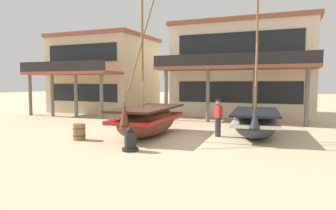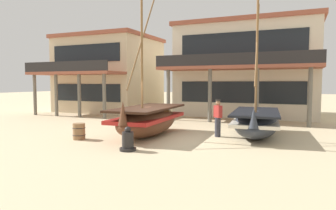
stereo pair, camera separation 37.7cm
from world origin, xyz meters
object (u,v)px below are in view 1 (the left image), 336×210
(fisherman_by_hull, at_px, (218,118))
(harbor_building_main, at_px, (244,70))
(capstan_winch, at_px, (130,141))
(harbor_building_annex, at_px, (106,74))
(fishing_boat_near_left, at_px, (255,122))
(fishing_boat_centre_large, at_px, (148,120))
(wooden_barrel, at_px, (79,132))

(fisherman_by_hull, bearing_deg, harbor_building_main, 91.82)
(capstan_winch, xyz_separation_m, harbor_building_annex, (-9.64, 13.00, 2.86))
(fishing_boat_near_left, bearing_deg, fishing_boat_centre_large, -158.52)
(wooden_barrel, bearing_deg, harbor_building_main, 69.78)
(capstan_winch, height_order, harbor_building_annex, harbor_building_annex)
(fishing_boat_centre_large, relative_size, wooden_barrel, 9.18)
(fishing_boat_centre_large, distance_m, harbor_building_main, 12.23)
(wooden_barrel, height_order, harbor_building_main, harbor_building_main)
(fishing_boat_centre_large, relative_size, harbor_building_main, 0.63)
(capstan_winch, xyz_separation_m, wooden_barrel, (-3.06, 1.03, 0.01))
(fishing_boat_centre_large, bearing_deg, capstan_winch, -76.16)
(fishing_boat_near_left, distance_m, fishing_boat_centre_large, 4.93)
(fishing_boat_near_left, height_order, wooden_barrel, fishing_boat_near_left)
(wooden_barrel, relative_size, harbor_building_annex, 0.08)
(fisherman_by_hull, distance_m, harbor_building_annex, 15.09)
(fishing_boat_centre_large, xyz_separation_m, wooden_barrel, (-2.32, -1.97, -0.40))
(fishing_boat_near_left, height_order, harbor_building_main, harbor_building_main)
(fishing_boat_centre_large, distance_m, fisherman_by_hull, 3.20)
(wooden_barrel, height_order, harbor_building_annex, harbor_building_annex)
(fisherman_by_hull, relative_size, harbor_building_annex, 0.18)
(harbor_building_main, bearing_deg, harbor_building_annex, -172.00)
(fishing_boat_centre_large, relative_size, harbor_building_annex, 0.70)
(fishing_boat_near_left, xyz_separation_m, capstan_winch, (-3.85, -4.81, -0.31))
(fishing_boat_centre_large, distance_m, wooden_barrel, 3.07)
(wooden_barrel, relative_size, harbor_building_main, 0.07)
(harbor_building_main, xyz_separation_m, harbor_building_annex, (-11.58, -1.63, -0.24))
(fishing_boat_near_left, xyz_separation_m, fishing_boat_centre_large, (-4.59, -1.81, 0.09))
(fishing_boat_near_left, distance_m, harbor_building_annex, 15.98)
(harbor_building_main, bearing_deg, fisherman_by_hull, -88.18)
(harbor_building_main, bearing_deg, fishing_boat_near_left, -79.01)
(fishing_boat_centre_large, bearing_deg, fisherman_by_hull, 19.04)
(fisherman_by_hull, bearing_deg, fishing_boat_near_left, 25.94)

